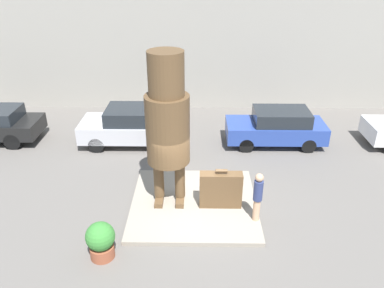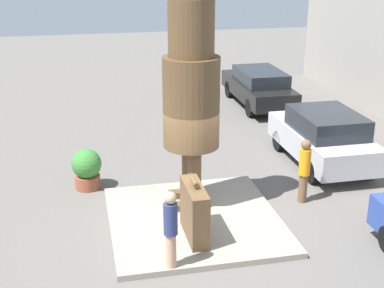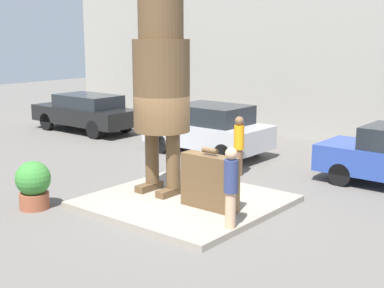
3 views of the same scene
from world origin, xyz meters
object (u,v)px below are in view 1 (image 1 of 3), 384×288
object	(u,v)px
tourist	(258,195)
worker_hivis	(182,141)
parked_car_blue	(277,127)
planter_pot	(101,240)
parked_car_silver	(131,125)
statue_figure	(167,120)
giant_suitcase	(221,190)

from	to	relation	value
tourist	worker_hivis	distance (m)	4.53
parked_car_blue	planter_pot	bearing A→B (deg)	49.06
parked_car_silver	statue_figure	bearing A→B (deg)	113.97
worker_hivis	giant_suitcase	bearing A→B (deg)	-66.61
statue_figure	parked_car_silver	xyz separation A→B (m)	(-1.97, 4.42, -2.17)
giant_suitcase	tourist	size ratio (longest dim) A/B	0.83
planter_pot	worker_hivis	distance (m)	5.71
parked_car_blue	planter_pot	xyz separation A→B (m)	(-6.01, -6.93, -0.25)
statue_figure	planter_pot	world-z (taller)	statue_figure
parked_car_blue	parked_car_silver	bearing A→B (deg)	0.09
parked_car_blue	worker_hivis	size ratio (longest dim) A/B	2.49
tourist	worker_hivis	bearing A→B (deg)	122.15
statue_figure	parked_car_blue	size ratio (longest dim) A/B	1.18
statue_figure	parked_car_silver	world-z (taller)	statue_figure
statue_figure	giant_suitcase	bearing A→B (deg)	-9.72
tourist	parked_car_blue	world-z (taller)	tourist
parked_car_blue	planter_pot	distance (m)	9.18
statue_figure	worker_hivis	bearing A→B (deg)	83.88
parked_car_silver	parked_car_blue	bearing A→B (deg)	-179.91
statue_figure	parked_car_silver	distance (m)	5.31
giant_suitcase	parked_car_blue	bearing A→B (deg)	60.56
giant_suitcase	parked_car_blue	distance (m)	5.42
giant_suitcase	parked_car_blue	size ratio (longest dim) A/B	0.33
parked_car_silver	planter_pot	bearing A→B (deg)	92.25
tourist	parked_car_silver	world-z (taller)	tourist
tourist	planter_pot	bearing A→B (deg)	-161.17
statue_figure	planter_pot	distance (m)	3.89
worker_hivis	tourist	bearing A→B (deg)	-57.85
parked_car_blue	planter_pot	world-z (taller)	parked_car_blue
parked_car_silver	parked_car_blue	distance (m)	6.28
planter_pot	worker_hivis	xyz separation A→B (m)	(2.00, 5.34, 0.34)
giant_suitcase	tourist	world-z (taller)	tourist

